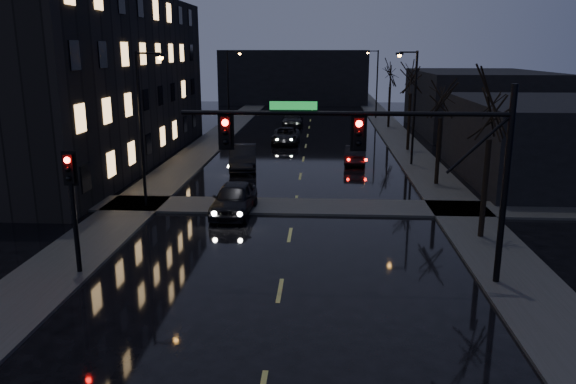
# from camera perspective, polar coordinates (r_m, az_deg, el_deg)

# --- Properties ---
(sidewalk_left) EXTENTS (3.00, 140.00, 0.12)m
(sidewalk_left) POSITION_cam_1_polar(r_m,az_deg,el_deg) (46.64, -8.82, 4.21)
(sidewalk_left) COLOR #2D2D2B
(sidewalk_left) RESTS_ON ground
(sidewalk_right) EXTENTS (3.00, 140.00, 0.12)m
(sidewalk_right) POSITION_cam_1_polar(r_m,az_deg,el_deg) (46.14, 12.34, 3.94)
(sidewalk_right) COLOR #2D2D2B
(sidewalk_right) RESTS_ON ground
(sidewalk_cross) EXTENTS (40.00, 3.00, 0.12)m
(sidewalk_cross) POSITION_cam_1_polar(r_m,az_deg,el_deg) (29.51, 0.69, -1.48)
(sidewalk_cross) COLOR #2D2D2B
(sidewalk_cross) RESTS_ON ground
(apartment_block) EXTENTS (12.00, 30.00, 12.00)m
(apartment_block) POSITION_cam_1_polar(r_m,az_deg,el_deg) (43.74, -21.02, 10.63)
(apartment_block) COLOR black
(apartment_block) RESTS_ON ground
(commercial_right_near) EXTENTS (10.00, 14.00, 5.00)m
(commercial_right_near) POSITION_cam_1_polar(r_m,az_deg,el_deg) (38.96, 24.79, 4.74)
(commercial_right_near) COLOR black
(commercial_right_near) RESTS_ON ground
(commercial_right_far) EXTENTS (12.00, 18.00, 6.00)m
(commercial_right_far) POSITION_cam_1_polar(r_m,az_deg,el_deg) (60.16, 18.74, 8.70)
(commercial_right_far) COLOR black
(commercial_right_far) RESTS_ON ground
(far_block) EXTENTS (22.00, 10.00, 8.00)m
(far_block) POSITION_cam_1_polar(r_m,az_deg,el_deg) (88.07, 0.63, 11.62)
(far_block) COLOR black
(far_block) RESTS_ON ground
(signal_mast) EXTENTS (11.11, 0.41, 7.00)m
(signal_mast) POSITION_cam_1_polar(r_m,az_deg,el_deg) (19.30, 10.85, 4.47)
(signal_mast) COLOR black
(signal_mast) RESTS_ON ground
(signal_pole_left) EXTENTS (0.35, 0.41, 4.53)m
(signal_pole_left) POSITION_cam_1_polar(r_m,az_deg,el_deg) (21.45, -21.06, -0.34)
(signal_pole_left) COLOR black
(signal_pole_left) RESTS_ON ground
(tree_near) EXTENTS (3.52, 3.52, 8.08)m
(tree_near) POSITION_cam_1_polar(r_m,az_deg,el_deg) (24.96, 20.10, 9.16)
(tree_near) COLOR black
(tree_near) RESTS_ON ground
(tree_mid_a) EXTENTS (3.30, 3.30, 7.58)m
(tree_mid_a) POSITION_cam_1_polar(r_m,az_deg,el_deg) (34.67, 15.41, 10.06)
(tree_mid_a) COLOR black
(tree_mid_a) RESTS_ON ground
(tree_mid_b) EXTENTS (3.74, 3.74, 8.59)m
(tree_mid_b) POSITION_cam_1_polar(r_m,az_deg,el_deg) (46.43, 12.46, 12.14)
(tree_mid_b) COLOR black
(tree_mid_b) RESTS_ON ground
(tree_far) EXTENTS (3.43, 3.43, 7.88)m
(tree_far) POSITION_cam_1_polar(r_m,az_deg,el_deg) (60.32, 10.40, 12.14)
(tree_far) COLOR black
(tree_far) RESTS_ON ground
(streetlight_l_near) EXTENTS (1.53, 0.28, 8.00)m
(streetlight_l_near) POSITION_cam_1_polar(r_m,az_deg,el_deg) (29.46, -14.36, 7.41)
(streetlight_l_near) COLOR black
(streetlight_l_near) RESTS_ON ground
(streetlight_l_far) EXTENTS (1.53, 0.28, 8.00)m
(streetlight_l_far) POSITION_cam_1_polar(r_m,az_deg,el_deg) (55.69, -5.89, 10.81)
(streetlight_l_far) COLOR black
(streetlight_l_far) RESTS_ON ground
(streetlight_r_mid) EXTENTS (1.53, 0.28, 8.00)m
(streetlight_r_mid) POSITION_cam_1_polar(r_m,az_deg,el_deg) (40.49, 12.45, 9.27)
(streetlight_r_mid) COLOR black
(streetlight_r_mid) RESTS_ON ground
(streetlight_r_far) EXTENTS (1.53, 0.28, 8.00)m
(streetlight_r_far) POSITION_cam_1_polar(r_m,az_deg,el_deg) (68.24, 8.86, 11.34)
(streetlight_r_far) COLOR black
(streetlight_r_far) RESTS_ON ground
(oncoming_car_a) EXTENTS (2.09, 4.79, 1.60)m
(oncoming_car_a) POSITION_cam_1_polar(r_m,az_deg,el_deg) (28.32, -5.50, -0.67)
(oncoming_car_a) COLOR black
(oncoming_car_a) RESTS_ON ground
(oncoming_car_b) EXTENTS (2.37, 5.28, 1.68)m
(oncoming_car_b) POSITION_cam_1_polar(r_m,az_deg,el_deg) (38.98, -4.58, 3.54)
(oncoming_car_b) COLOR black
(oncoming_car_b) RESTS_ON ground
(oncoming_car_c) EXTENTS (2.35, 5.08, 1.41)m
(oncoming_car_c) POSITION_cam_1_polar(r_m,az_deg,el_deg) (49.70, -0.22, 5.75)
(oncoming_car_c) COLOR black
(oncoming_car_c) RESTS_ON ground
(oncoming_car_d) EXTENTS (2.21, 5.33, 1.54)m
(oncoming_car_d) POSITION_cam_1_polar(r_m,az_deg,el_deg) (61.12, 0.48, 7.41)
(oncoming_car_d) COLOR black
(oncoming_car_d) RESTS_ON ground
(lead_car) EXTENTS (1.80, 4.26, 1.37)m
(lead_car) POSITION_cam_1_polar(r_m,az_deg,el_deg) (41.16, 6.87, 3.83)
(lead_car) COLOR black
(lead_car) RESTS_ON ground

